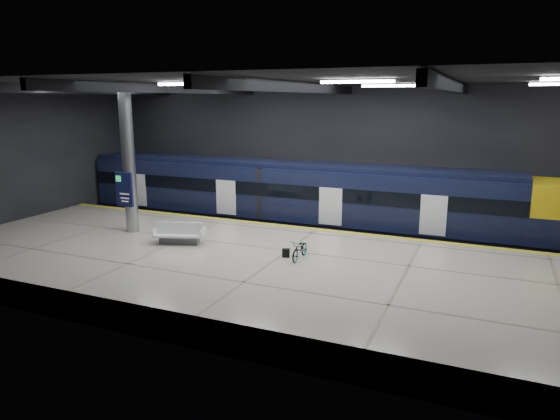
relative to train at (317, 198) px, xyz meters
The scene contains 10 objects.
ground 5.94m from the train, 80.28° to the right, with size 30.00×30.00×0.00m, color black.
room_shell 6.67m from the train, 80.29° to the right, with size 30.10×16.10×8.05m.
platform 8.19m from the train, 83.29° to the right, with size 30.00×11.00×1.10m, color beige.
safety_strip 3.06m from the train, 71.08° to the right, with size 30.00×0.40×0.01m, color gold.
rails 2.19m from the train, ahead, with size 30.00×1.52×0.16m.
train is the anchor object (origin of this frame).
bench 8.33m from the train, 117.27° to the right, with size 2.33×1.51×0.95m.
bicycle 7.59m from the train, 76.01° to the right, with size 0.54×1.54×0.81m, color #99999E.
pannier_bag 7.49m from the train, 80.49° to the right, with size 0.30×0.18×0.35m, color black.
info_column 9.91m from the train, 137.26° to the right, with size 0.90×0.78×6.90m.
Camera 1 is at (7.56, -19.49, 7.30)m, focal length 32.00 mm.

